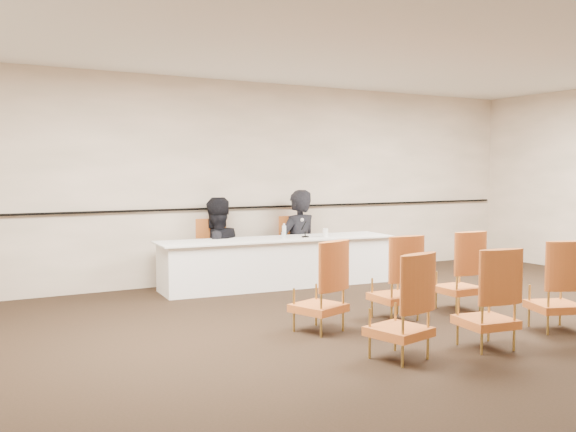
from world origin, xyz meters
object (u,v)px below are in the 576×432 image
object	(u,v)px
panelist_main_chair	(298,247)
aud_chair_back_mid	(486,298)
coffee_cup	(325,233)
aud_chair_front_left	(319,286)
aud_chair_back_right	(555,285)
panelist_second_chair	(215,252)
drinking_glass	(284,236)
microphone	(305,228)
panel_table	(278,262)
panelist_second	(215,258)
aud_chair_front_mid	(395,277)
water_bottle	(284,231)
aud_chair_front_right	(458,270)
aud_chair_back_left	(399,306)
panelist_main	(298,252)

from	to	relation	value
panelist_main_chair	aud_chair_back_mid	world-z (taller)	same
coffee_cup	aud_chair_front_left	xyz separation A→B (m)	(-1.58, -2.32, -0.28)
aud_chair_back_right	panelist_second_chair	bearing A→B (deg)	135.73
drinking_glass	microphone	bearing A→B (deg)	6.31
panel_table	aud_chair_front_left	bearing A→B (deg)	-104.58
drinking_glass	aud_chair_back_mid	xyz separation A→B (m)	(0.13, -3.64, -0.27)
panelist_second	microphone	bearing A→B (deg)	139.56
panel_table	aud_chair_back_mid	size ratio (longest dim) A/B	3.65
aud_chair_front_left	aud_chair_front_mid	distance (m)	1.03
drinking_glass	water_bottle	bearing A→B (deg)	58.61
drinking_glass	aud_chair_back_right	world-z (taller)	aud_chair_back_right
panelist_second_chair	drinking_glass	world-z (taller)	panelist_second_chair
panelist_main_chair	aud_chair_front_right	size ratio (longest dim) A/B	1.00
panelist_main_chair	panelist_second_chair	world-z (taller)	same
aud_chair_front_right	panel_table	bearing A→B (deg)	117.39
microphone	water_bottle	world-z (taller)	microphone
panel_table	aud_chair_front_right	distance (m)	2.68
aud_chair_front_left	aud_chair_back_left	world-z (taller)	same
panelist_main	aud_chair_front_mid	distance (m)	2.96
panelist_second	water_bottle	distance (m)	1.10
panelist_second	panel_table	bearing A→B (deg)	131.55
panel_table	water_bottle	distance (m)	0.46
aud_chair_front_left	aud_chair_back_left	bearing A→B (deg)	-104.01
aud_chair_back_left	aud_chair_back_right	distance (m)	2.07
aud_chair_front_left	panelist_second_chair	bearing A→B (deg)	68.50
coffee_cup	drinking_glass	bearing A→B (deg)	177.12
microphone	aud_chair_front_left	xyz separation A→B (m)	(-1.28, -2.39, -0.36)
aud_chair_front_mid	aud_chair_back_left	size ratio (longest dim) A/B	1.00
panel_table	aud_chair_back_right	bearing A→B (deg)	-65.69
panelist_second	microphone	world-z (taller)	panelist_second
panelist_main	aud_chair_front_left	xyz separation A→B (m)	(-1.50, -2.96, 0.07)
panelist_main_chair	aud_chair_front_mid	distance (m)	2.96
water_bottle	panelist_main_chair	bearing A→B (deg)	43.52
panel_table	aud_chair_back_right	distance (m)	3.87
panel_table	coffee_cup	bearing A→B (deg)	-8.87
panel_table	drinking_glass	size ratio (longest dim) A/B	34.63
panelist_second	aud_chair_back_left	size ratio (longest dim) A/B	1.88
panelist_second_chair	coffee_cup	size ratio (longest dim) A/B	7.74
panelist_main	water_bottle	bearing A→B (deg)	30.99
aud_chair_front_left	aud_chair_back_mid	xyz separation A→B (m)	(1.03, -1.29, 0.00)
water_bottle	aud_chair_front_left	bearing A→B (deg)	-111.48
panelist_second	water_bottle	size ratio (longest dim) A/B	8.49
panel_table	drinking_glass	distance (m)	0.42
coffee_cup	panelist_second	bearing A→B (deg)	151.73
drinking_glass	aud_chair_front_left	size ratio (longest dim) A/B	0.11
aud_chair_front_left	aud_chair_front_right	size ratio (longest dim) A/B	1.00
panelist_second_chair	aud_chair_front_mid	distance (m)	3.16
aud_chair_front_mid	aud_chair_back_mid	distance (m)	1.33
microphone	aud_chair_back_left	distance (m)	3.77
panelist_second	aud_chair_front_left	size ratio (longest dim) A/B	1.88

